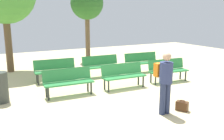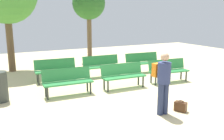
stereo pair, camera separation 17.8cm
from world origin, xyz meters
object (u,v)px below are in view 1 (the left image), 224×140
visitor_with_backpack (165,79)px  handbag (182,106)px  bench_r0_c0 (68,80)px  tree_0 (87,4)px  bench_r1_c1 (101,65)px  bench_r0_c2 (168,69)px  bench_r1_c0 (55,69)px  trash_bin (0,87)px  bench_r1_c2 (142,61)px  bench_r0_c1 (123,74)px

visitor_with_backpack → handbag: size_ratio=4.50×
bench_r0_c0 → tree_0: 6.83m
bench_r0_c0 → tree_0: bearing=64.0°
bench_r1_c1 → visitor_with_backpack: 4.50m
handbag → tree_0: bearing=85.1°
bench_r0_c0 → bench_r0_c2: bearing=-0.3°
bench_r1_c1 → visitor_with_backpack: (-0.30, -4.47, 0.43)m
bench_r1_c0 → trash_bin: size_ratio=1.75×
bench_r0_c2 → tree_0: size_ratio=0.40×
bench_r0_c2 → bench_r1_c2: same height
bench_r0_c0 → tree_0: size_ratio=0.40×
bench_r0_c1 → tree_0: tree_0 is taller
bench_r1_c0 → visitor_with_backpack: size_ratio=0.99×
bench_r1_c2 → tree_0: (-1.01, 3.89, 2.63)m
visitor_with_backpack → trash_bin: size_ratio=1.78×
bench_r1_c0 → visitor_with_backpack: 4.85m
bench_r1_c0 → visitor_with_backpack: visitor_with_backpack is taller
bench_r0_c2 → bench_r1_c1: same height
bench_r1_c1 → handbag: bearing=-84.7°
bench_r1_c2 → bench_r0_c1: bearing=-134.3°
visitor_with_backpack → handbag: 0.99m
bench_r0_c1 → trash_bin: 4.03m
bench_r0_c1 → bench_r0_c2: (1.98, -0.07, 0.00)m
bench_r1_c2 → bench_r1_c1: bearing=-179.6°
bench_r0_c0 → trash_bin: (-2.00, 0.30, -0.04)m
bench_r0_c2 → bench_r1_c1: (-1.92, 2.00, 0.00)m
bench_r1_c1 → bench_r1_c2: bearing=-2.2°
handbag → bench_r1_c1: bearing=93.3°
bench_r0_c1 → tree_0: 6.33m
bench_r1_c2 → visitor_with_backpack: size_ratio=0.99×
bench_r0_c1 → handbag: 2.68m
bench_r0_c0 → bench_r0_c2: (3.97, -0.20, 0.00)m
tree_0 → handbag: bearing=-94.9°
bench_r1_c0 → handbag: 5.15m
bench_r0_c2 → bench_r1_c2: (0.06, 1.85, 0.00)m
bench_r0_c2 → bench_r1_c0: bearing=156.7°
bench_r0_c2 → bench_r1_c2: size_ratio=1.00×
bench_r0_c1 → bench_r1_c0: 2.76m
bench_r1_c1 → tree_0: (0.97, 3.74, 2.63)m
bench_r1_c0 → bench_r1_c2: same height
bench_r0_c1 → bench_r0_c2: bearing=-0.6°
bench_r0_c2 → bench_r1_c1: 2.77m
bench_r0_c1 → bench_r1_c0: size_ratio=0.99×
bench_r0_c0 → tree_0: tree_0 is taller
bench_r0_c2 → trash_bin: size_ratio=1.76×
bench_r1_c2 → handbag: bench_r1_c2 is taller
bench_r0_c2 → handbag: (-1.66, -2.57, -0.37)m
bench_r1_c1 → tree_0: tree_0 is taller
bench_r1_c1 → bench_r0_c2: bearing=-44.0°
bench_r1_c0 → trash_bin: (-2.10, -1.57, -0.04)m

